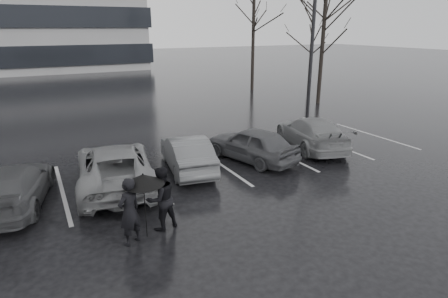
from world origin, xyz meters
name	(u,v)px	position (x,y,z in m)	size (l,w,h in m)	color
ground	(237,190)	(0.00, 0.00, 0.00)	(160.00, 160.00, 0.00)	black
car_main	(252,144)	(1.91, 2.24, 0.66)	(1.56, 3.88, 1.32)	black
car_west_a	(187,153)	(-0.73, 2.46, 0.64)	(1.35, 3.87, 1.28)	#323235
car_west_b	(115,166)	(-3.36, 2.14, 0.69)	(2.30, 4.98, 1.38)	#525255
car_west_c	(13,186)	(-6.28, 2.07, 0.61)	(1.72, 4.23, 1.23)	black
car_east	(311,133)	(5.03, 2.46, 0.66)	(1.85, 4.55, 1.32)	#525255
pedestrian_left	(129,212)	(-3.78, -1.49, 0.85)	(0.62, 0.41, 1.69)	black
pedestrian_right	(161,199)	(-2.89, -1.15, 0.84)	(0.82, 0.64, 1.69)	black
umbrella	(143,179)	(-3.37, -1.38, 1.55)	(1.00, 1.00, 1.70)	black
lamp_post	(313,39)	(7.82, 6.09, 4.37)	(0.52, 0.52, 9.56)	gray
stall_stripes	(185,169)	(-0.80, 2.50, 0.00)	(19.72, 5.00, 0.00)	#A4A4A7
tree_east	(323,43)	(12.00, 10.00, 4.00)	(0.26, 0.26, 8.00)	black
tree_ne	(312,47)	(14.50, 14.00, 3.50)	(0.26, 0.26, 7.00)	black
tree_north	(253,36)	(11.00, 17.00, 4.25)	(0.26, 0.26, 8.50)	black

